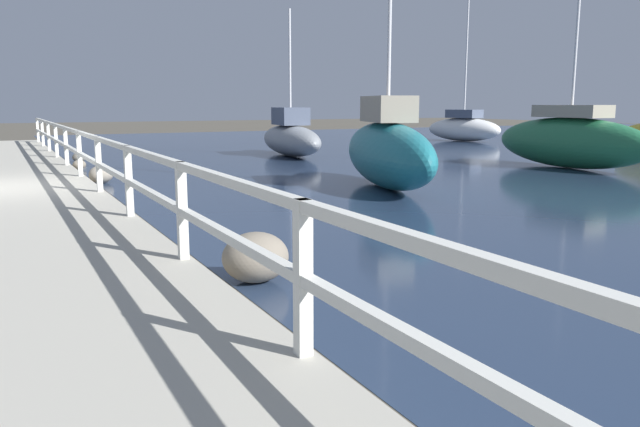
# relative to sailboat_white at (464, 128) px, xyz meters

# --- Properties ---
(railing) EXTENTS (0.10, 32.50, 1.05)m
(railing) POSITION_rel_sailboat_white_xyz_m (-20.92, -12.78, 0.34)
(railing) COLOR silver
(railing) RESTS_ON dock_walkway
(boulder_near_dock) EXTENTS (0.40, 0.36, 0.30)m
(boulder_near_dock) POSITION_rel_sailboat_white_xyz_m (-20.37, -6.17, -0.58)
(boulder_near_dock) COLOR slate
(boulder_near_dock) RESTS_ON ground
(boulder_upstream) EXTENTS (0.60, 0.54, 0.45)m
(boulder_upstream) POSITION_rel_sailboat_white_xyz_m (-20.29, -9.99, -0.50)
(boulder_upstream) COLOR gray
(boulder_upstream) RESTS_ON ground
(boulder_far_strip) EXTENTS (0.45, 0.40, 0.34)m
(boulder_far_strip) POSITION_rel_sailboat_white_xyz_m (-20.08, -3.58, -0.56)
(boulder_far_strip) COLOR #666056
(boulder_far_strip) RESTS_ON ground
(boulder_downstream) EXTENTS (0.77, 0.69, 0.57)m
(boulder_downstream) POSITION_rel_sailboat_white_xyz_m (-20.12, -20.20, -0.44)
(boulder_downstream) COLOR slate
(boulder_downstream) RESTS_ON ground
(sailboat_white) EXTENTS (2.68, 4.74, 7.74)m
(sailboat_white) POSITION_rel_sailboat_white_xyz_m (0.00, 0.00, 0.00)
(sailboat_white) COLOR white
(sailboat_white) RESTS_ON water_surface
(sailboat_gray) EXTENTS (2.19, 5.82, 5.52)m
(sailboat_gray) POSITION_rel_sailboat_white_xyz_m (-12.42, -4.50, -0.01)
(sailboat_gray) COLOR gray
(sailboat_gray) RESTS_ON water_surface
(sailboat_teal) EXTENTS (2.78, 5.77, 7.59)m
(sailboat_teal) POSITION_rel_sailboat_white_xyz_m (-14.31, -14.10, 0.17)
(sailboat_teal) COLOR #1E707A
(sailboat_teal) RESTS_ON water_surface
(sailboat_green) EXTENTS (1.53, 6.03, 6.10)m
(sailboat_green) POSITION_rel_sailboat_white_xyz_m (-6.62, -12.81, 0.14)
(sailboat_green) COLOR #236B42
(sailboat_green) RESTS_ON water_surface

